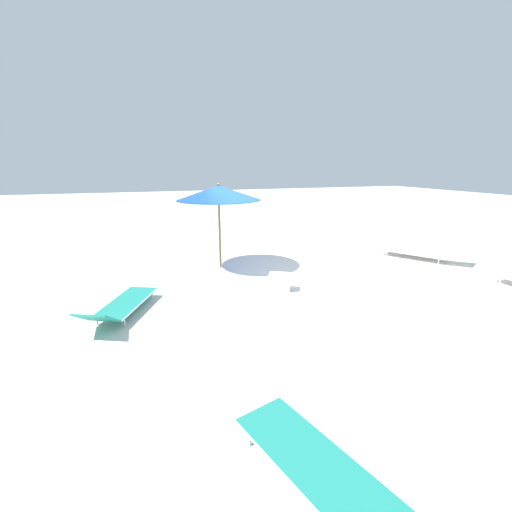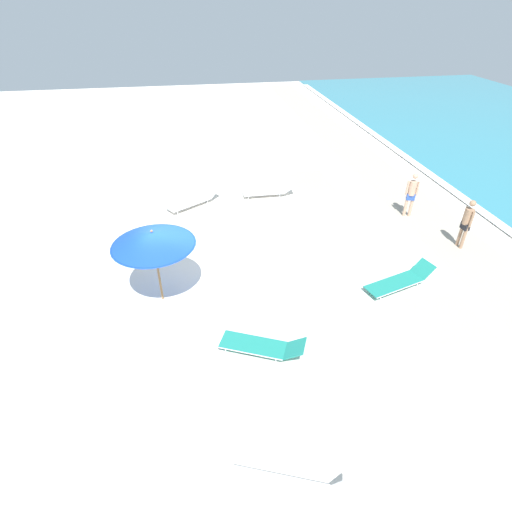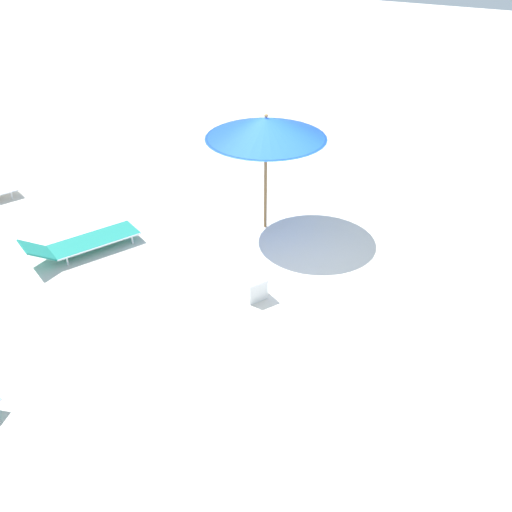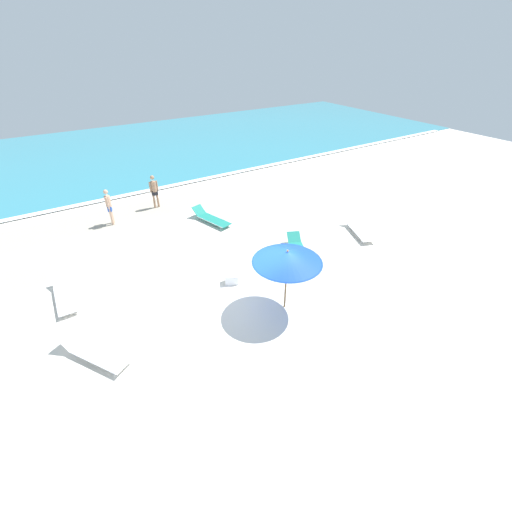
% 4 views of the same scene
% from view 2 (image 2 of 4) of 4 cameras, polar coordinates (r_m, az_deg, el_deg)
% --- Properties ---
extents(ground_plane, '(60.00, 60.00, 0.16)m').
position_cam_2_polar(ground_plane, '(12.67, -9.29, -3.19)').
color(ground_plane, silver).
extents(beach_umbrella, '(2.23, 2.23, 2.30)m').
position_cam_2_polar(beach_umbrella, '(10.77, -14.54, 2.40)').
color(beach_umbrella, olive).
rests_on(beach_umbrella, ground_plane).
extents(sun_lounger_under_umbrella, '(0.65, 2.23, 0.47)m').
position_cam_2_polar(sun_lounger_under_umbrella, '(17.43, 1.80, 9.25)').
color(sun_lounger_under_umbrella, white).
rests_on(sun_lounger_under_umbrella, ground_plane).
extents(sun_lounger_beside_umbrella, '(1.23, 2.34, 0.54)m').
position_cam_2_polar(sun_lounger_beside_umbrella, '(12.69, 19.88, -3.32)').
color(sun_lounger_beside_umbrella, '#1E8475').
rests_on(sun_lounger_beside_umbrella, ground_plane).
extents(sun_lounger_near_water_left, '(1.42, 2.15, 0.49)m').
position_cam_2_polar(sun_lounger_near_water_left, '(10.00, 0.90, -12.67)').
color(sun_lounger_near_water_left, '#1E8475').
rests_on(sun_lounger_near_water_left, ground_plane).
extents(sun_lounger_near_water_right, '(1.75, 2.28, 0.53)m').
position_cam_2_polar(sun_lounger_near_water_right, '(16.78, -8.90, 7.84)').
color(sun_lounger_near_water_right, white).
rests_on(sun_lounger_near_water_right, ground_plane).
extents(sun_lounger_mid_beach_solo, '(1.33, 2.17, 0.62)m').
position_cam_2_polar(sun_lounger_mid_beach_solo, '(8.03, 5.08, -30.74)').
color(sun_lounger_mid_beach_solo, white).
rests_on(sun_lounger_mid_beach_solo, ground_plane).
extents(beachgoer_wading_adult, '(0.45, 0.27, 1.76)m').
position_cam_2_polar(beachgoer_wading_adult, '(15.13, 27.89, 4.42)').
color(beachgoer_wading_adult, '#A37A5B').
rests_on(beachgoer_wading_adult, ground_plane).
extents(beachgoer_shoreline_child, '(0.27, 0.43, 1.76)m').
position_cam_2_polar(beachgoer_shoreline_child, '(16.52, 21.34, 8.47)').
color(beachgoer_shoreline_child, tan).
rests_on(beachgoer_shoreline_child, ground_plane).
extents(cooler_box, '(0.61, 0.55, 0.37)m').
position_cam_2_polar(cooler_box, '(12.50, -3.45, -1.80)').
color(cooler_box, white).
rests_on(cooler_box, ground_plane).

